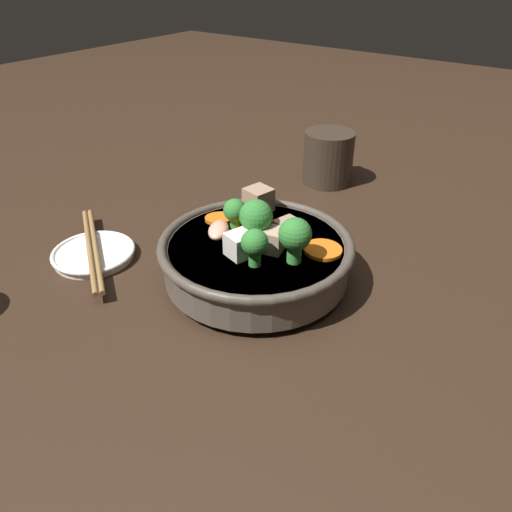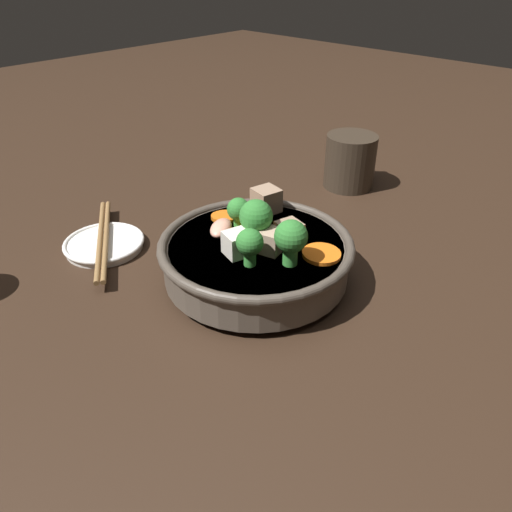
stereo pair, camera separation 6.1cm
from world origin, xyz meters
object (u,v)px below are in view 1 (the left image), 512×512
(stirfry_bowl, at_px, (256,253))
(side_saucer, at_px, (94,254))
(dark_mug, at_px, (329,157))
(chopsticks_pair, at_px, (92,248))

(stirfry_bowl, relative_size, side_saucer, 2.15)
(side_saucer, relative_size, dark_mug, 1.00)
(side_saucer, relative_size, chopsticks_pair, 0.58)
(stirfry_bowl, relative_size, dark_mug, 2.16)
(side_saucer, bearing_deg, stirfry_bowl, -66.74)
(chopsticks_pair, bearing_deg, side_saucer, 90.00)
(dark_mug, bearing_deg, side_saucer, 162.91)
(stirfry_bowl, distance_m, side_saucer, 0.23)
(stirfry_bowl, height_order, side_saucer, stirfry_bowl)
(stirfry_bowl, xyz_separation_m, chopsticks_pair, (-0.09, 0.21, -0.02))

